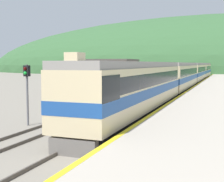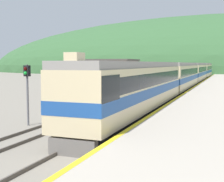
# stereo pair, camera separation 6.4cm
# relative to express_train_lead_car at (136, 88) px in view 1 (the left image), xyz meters

# --- Properties ---
(track_main) EXTENTS (1.52, 180.00, 0.16)m
(track_main) POSITION_rel_express_train_lead_car_xyz_m (0.00, 45.14, -2.20)
(track_main) COLOR #4C443D
(track_main) RESTS_ON ground
(track_siding) EXTENTS (1.52, 180.00, 0.16)m
(track_siding) POSITION_rel_express_train_lead_car_xyz_m (-4.05, 45.14, -2.20)
(track_siding) COLOR #4C443D
(track_siding) RESTS_ON ground
(platform) EXTENTS (5.82, 140.00, 0.92)m
(platform) POSITION_rel_express_train_lead_car_xyz_m (4.67, 25.14, -1.82)
(platform) COLOR #ADA393
(platform) RESTS_ON ground
(distant_hills) EXTENTS (232.04, 104.42, 50.08)m
(distant_hills) POSITION_rel_express_train_lead_car_xyz_m (0.00, 126.81, -2.28)
(distant_hills) COLOR #335B33
(distant_hills) RESTS_ON ground
(station_shed) EXTENTS (6.42, 5.96, 4.64)m
(station_shed) POSITION_rel_express_train_lead_car_xyz_m (-9.06, 18.90, 0.06)
(station_shed) COLOR gray
(station_shed) RESTS_ON ground
(express_train_lead_car) EXTENTS (2.93, 20.57, 4.52)m
(express_train_lead_car) POSITION_rel_express_train_lead_car_xyz_m (0.00, 0.00, 0.00)
(express_train_lead_car) COLOR black
(express_train_lead_car) RESTS_ON ground
(carriage_second) EXTENTS (2.92, 19.18, 4.16)m
(carriage_second) POSITION_rel_express_train_lead_car_xyz_m (0.00, 20.99, -0.01)
(carriage_second) COLOR black
(carriage_second) RESTS_ON ground
(carriage_third) EXTENTS (2.92, 19.18, 4.16)m
(carriage_third) POSITION_rel_express_train_lead_car_xyz_m (0.00, 41.05, -0.01)
(carriage_third) COLOR black
(carriage_third) RESTS_ON ground
(carriage_fourth) EXTENTS (2.92, 19.18, 4.16)m
(carriage_fourth) POSITION_rel_express_train_lead_car_xyz_m (0.00, 61.11, -0.01)
(carriage_fourth) COLOR black
(carriage_fourth) RESTS_ON ground
(siding_train) EXTENTS (2.90, 42.88, 3.99)m
(siding_train) POSITION_rel_express_train_lead_car_xyz_m (-4.05, 30.43, -0.22)
(siding_train) COLOR black
(siding_train) RESTS_ON ground
(signal_post_siding) EXTENTS (0.36, 0.42, 3.97)m
(signal_post_siding) POSITION_rel_express_train_lead_car_xyz_m (-5.93, -4.87, 0.57)
(signal_post_siding) COLOR slate
(signal_post_siding) RESTS_ON ground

